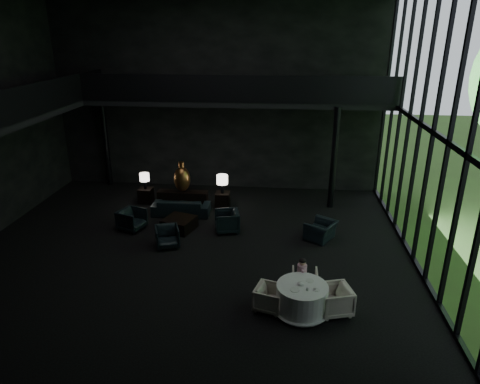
# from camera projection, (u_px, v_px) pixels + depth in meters

# --- Properties ---
(floor) EXTENTS (14.00, 12.00, 0.02)m
(floor) POSITION_uv_depth(u_px,v_px,m) (192.00, 248.00, 13.89)
(floor) COLOR black
(floor) RESTS_ON ground
(wall_back) EXTENTS (14.00, 0.04, 8.00)m
(wall_back) POSITION_uv_depth(u_px,v_px,m) (217.00, 97.00, 18.05)
(wall_back) COLOR black
(wall_back) RESTS_ON ground
(wall_front) EXTENTS (14.00, 0.04, 8.00)m
(wall_front) POSITION_uv_depth(u_px,v_px,m) (107.00, 205.00, 6.89)
(wall_front) COLOR black
(wall_front) RESTS_ON ground
(curtain_wall) EXTENTS (0.20, 12.00, 8.00)m
(curtain_wall) POSITION_uv_depth(u_px,v_px,m) (433.00, 132.00, 11.83)
(curtain_wall) COLOR black
(curtain_wall) RESTS_ON ground
(mezzanine_back) EXTENTS (12.00, 2.00, 0.25)m
(mezzanine_back) POSITION_uv_depth(u_px,v_px,m) (238.00, 101.00, 17.03)
(mezzanine_back) COLOR black
(mezzanine_back) RESTS_ON wall_back
(railing_left) EXTENTS (0.06, 12.00, 1.00)m
(railing_left) POSITION_uv_depth(u_px,v_px,m) (21.00, 103.00, 12.72)
(railing_left) COLOR black
(railing_left) RESTS_ON mezzanine_left
(railing_back) EXTENTS (12.00, 0.06, 1.00)m
(railing_back) POSITION_uv_depth(u_px,v_px,m) (236.00, 89.00, 15.89)
(railing_back) COLOR black
(railing_back) RESTS_ON mezzanine_back
(column_nw) EXTENTS (0.24, 0.24, 4.00)m
(column_nw) POSITION_uv_depth(u_px,v_px,m) (106.00, 142.00, 18.95)
(column_nw) COLOR black
(column_nw) RESTS_ON floor
(column_ne) EXTENTS (0.24, 0.24, 4.00)m
(column_ne) POSITION_uv_depth(u_px,v_px,m) (334.00, 159.00, 16.46)
(column_ne) COLOR black
(column_ne) RESTS_ON floor
(console) EXTENTS (2.00, 0.45, 0.63)m
(console) POSITION_uv_depth(u_px,v_px,m) (183.00, 199.00, 17.11)
(console) COLOR black
(console) RESTS_ON floor
(bronze_urn) EXTENTS (0.65, 0.65, 1.21)m
(bronze_urn) POSITION_uv_depth(u_px,v_px,m) (182.00, 179.00, 16.85)
(bronze_urn) COLOR #B98A3C
(bronze_urn) RESTS_ON console
(side_table_left) EXTENTS (0.54, 0.54, 0.60)m
(side_table_left) POSITION_uv_depth(u_px,v_px,m) (146.00, 195.00, 17.51)
(side_table_left) COLOR black
(side_table_left) RESTS_ON floor
(table_lamp_left) EXTENTS (0.39, 0.39, 0.65)m
(table_lamp_left) POSITION_uv_depth(u_px,v_px,m) (144.00, 178.00, 17.24)
(table_lamp_left) COLOR black
(table_lamp_left) RESTS_ON side_table_left
(side_table_right) EXTENTS (0.55, 0.55, 0.61)m
(side_table_right) POSITION_uv_depth(u_px,v_px,m) (223.00, 200.00, 17.05)
(side_table_right) COLOR black
(side_table_right) RESTS_ON floor
(table_lamp_right) EXTENTS (0.44, 0.44, 0.74)m
(table_lamp_right) POSITION_uv_depth(u_px,v_px,m) (222.00, 180.00, 16.72)
(table_lamp_right) COLOR black
(table_lamp_right) RESTS_ON side_table_right
(sofa) EXTENTS (2.29, 0.72, 0.89)m
(sofa) POSITION_uv_depth(u_px,v_px,m) (181.00, 204.00, 16.29)
(sofa) COLOR black
(sofa) RESTS_ON floor
(lounge_armchair_west) EXTENTS (1.03, 1.06, 0.87)m
(lounge_armchair_west) POSITION_uv_depth(u_px,v_px,m) (132.00, 218.00, 15.07)
(lounge_armchair_west) COLOR black
(lounge_armchair_west) RESTS_ON floor
(lounge_armchair_east) EXTENTS (0.98, 1.02, 0.89)m
(lounge_armchair_east) POSITION_uv_depth(u_px,v_px,m) (227.00, 220.00, 14.94)
(lounge_armchair_east) COLOR black
(lounge_armchair_east) RESTS_ON floor
(lounge_armchair_south) EXTENTS (0.91, 0.88, 0.74)m
(lounge_armchair_south) POSITION_uv_depth(u_px,v_px,m) (167.00, 236.00, 13.90)
(lounge_armchair_south) COLOR black
(lounge_armchair_south) RESTS_ON floor
(window_armchair) EXTENTS (0.97, 1.07, 0.78)m
(window_armchair) POSITION_uv_depth(u_px,v_px,m) (321.00, 229.00, 14.37)
(window_armchair) COLOR black
(window_armchair) RESTS_ON floor
(coffee_table) EXTENTS (1.24, 1.24, 0.44)m
(coffee_table) POSITION_uv_depth(u_px,v_px,m) (179.00, 224.00, 15.13)
(coffee_table) COLOR black
(coffee_table) RESTS_ON floor
(dining_table) EXTENTS (1.45, 1.45, 0.75)m
(dining_table) POSITION_uv_depth(u_px,v_px,m) (302.00, 300.00, 10.68)
(dining_table) COLOR white
(dining_table) RESTS_ON floor
(dining_chair_north) EXTENTS (0.61, 0.57, 0.62)m
(dining_chair_north) POSITION_uv_depth(u_px,v_px,m) (305.00, 281.00, 11.50)
(dining_chair_north) COLOR #B1AAA6
(dining_chair_north) RESTS_ON floor
(dining_chair_east) EXTENTS (0.92, 0.95, 0.81)m
(dining_chair_east) POSITION_uv_depth(u_px,v_px,m) (334.00, 298.00, 10.62)
(dining_chair_east) COLOR beige
(dining_chair_east) RESTS_ON floor
(dining_chair_west) EXTENTS (0.73, 0.76, 0.64)m
(dining_chair_west) POSITION_uv_depth(u_px,v_px,m) (270.00, 298.00, 10.77)
(dining_chair_west) COLOR #B5ABA4
(dining_chair_west) RESTS_ON floor
(child) EXTENTS (0.26, 0.26, 0.56)m
(child) POSITION_uv_depth(u_px,v_px,m) (302.00, 268.00, 11.36)
(child) COLOR #D698B7
(child) RESTS_ON dining_chair_north
(plate_a) EXTENTS (0.24, 0.24, 0.01)m
(plate_a) POSITION_uv_depth(u_px,v_px,m) (295.00, 290.00, 10.35)
(plate_a) COLOR white
(plate_a) RESTS_ON dining_table
(plate_b) EXTENTS (0.22, 0.22, 0.01)m
(plate_b) POSITION_uv_depth(u_px,v_px,m) (310.00, 281.00, 10.73)
(plate_b) COLOR white
(plate_b) RESTS_ON dining_table
(saucer) EXTENTS (0.21, 0.21, 0.01)m
(saucer) POSITION_uv_depth(u_px,v_px,m) (316.00, 290.00, 10.35)
(saucer) COLOR white
(saucer) RESTS_ON dining_table
(coffee_cup) EXTENTS (0.08, 0.08, 0.06)m
(coffee_cup) POSITION_uv_depth(u_px,v_px,m) (315.00, 288.00, 10.36)
(coffee_cup) COLOR white
(coffee_cup) RESTS_ON saucer
(cereal_bowl) EXTENTS (0.16, 0.16, 0.08)m
(cereal_bowl) POSITION_uv_depth(u_px,v_px,m) (301.00, 283.00, 10.55)
(cereal_bowl) COLOR white
(cereal_bowl) RESTS_ON dining_table
(cream_pot) EXTENTS (0.07, 0.07, 0.06)m
(cream_pot) POSITION_uv_depth(u_px,v_px,m) (307.00, 289.00, 10.33)
(cream_pot) COLOR #99999E
(cream_pot) RESTS_ON dining_table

